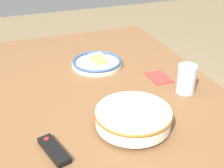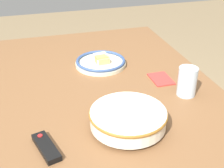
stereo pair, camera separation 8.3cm
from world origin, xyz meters
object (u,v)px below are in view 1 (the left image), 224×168
at_px(food_plate, 97,62).
at_px(tv_remote, 54,150).
at_px(drinking_glass, 186,79).
at_px(noodle_bowl, 133,117).

relative_size(food_plate, tv_remote, 1.59).
height_order(food_plate, drinking_glass, drinking_glass).
xyz_separation_m(noodle_bowl, food_plate, (0.53, -0.04, -0.02)).
bearing_deg(tv_remote, noodle_bowl, -8.15).
distance_m(food_plate, drinking_glass, 0.47).
bearing_deg(drinking_glass, noodle_bowl, 116.32).
xyz_separation_m(food_plate, drinking_glass, (-0.38, -0.28, 0.04)).
distance_m(tv_remote, drinking_glass, 0.64).
distance_m(noodle_bowl, tv_remote, 0.30).
bearing_deg(tv_remote, food_plate, 44.46).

